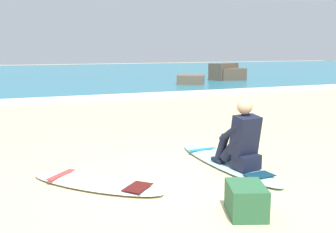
{
  "coord_description": "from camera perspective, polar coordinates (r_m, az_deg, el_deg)",
  "views": [
    {
      "loc": [
        -2.0,
        -4.1,
        1.67
      ],
      "look_at": [
        0.42,
        1.85,
        0.55
      ],
      "focal_mm": 41.48,
      "sensor_mm": 36.0,
      "label": 1
    }
  ],
  "objects": [
    {
      "name": "surfboard_main",
      "position": [
        5.77,
        8.5,
        -6.68
      ],
      "size": [
        0.66,
        2.42,
        0.08
      ],
      "color": "#9ED1E5",
      "rests_on": "ground"
    },
    {
      "name": "beach_bag",
      "position": [
        4.11,
        11.4,
        -11.91
      ],
      "size": [
        0.5,
        0.57,
        0.32
      ],
      "primitive_type": "cube",
      "rotation": [
        0.0,
        0.0,
        -0.35
      ],
      "color": "#285B38",
      "rests_on": "ground"
    },
    {
      "name": "sea",
      "position": [
        26.61,
        -17.94,
        5.95
      ],
      "size": [
        80.0,
        28.0,
        0.1
      ],
      "primitive_type": "cube",
      "color": "teal",
      "rests_on": "ground"
    },
    {
      "name": "surfboard_spare_near",
      "position": [
        4.95,
        -10.64,
        -9.57
      ],
      "size": [
        1.67,
        1.71,
        0.08
      ],
      "color": "silver",
      "rests_on": "ground"
    },
    {
      "name": "surfer_seated",
      "position": [
        5.38,
        10.68,
        -3.55
      ],
      "size": [
        0.43,
        0.74,
        0.95
      ],
      "color": "black",
      "rests_on": "surfboard_main"
    },
    {
      "name": "ground_plane",
      "position": [
        4.86,
        3.67,
        -10.26
      ],
      "size": [
        80.0,
        80.0,
        0.0
      ],
      "primitive_type": "plane",
      "color": "#CCB584"
    },
    {
      "name": "breaking_foam",
      "position": [
        13.04,
        -13.2,
        2.53
      ],
      "size": [
        80.0,
        0.9,
        0.11
      ],
      "primitive_type": "cube",
      "color": "white",
      "rests_on": "ground"
    },
    {
      "name": "rock_outcrop_distant",
      "position": [
        19.47,
        7.33,
        6.05
      ],
      "size": [
        4.33,
        3.03,
        0.95
      ],
      "color": "brown",
      "rests_on": "ground"
    }
  ]
}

